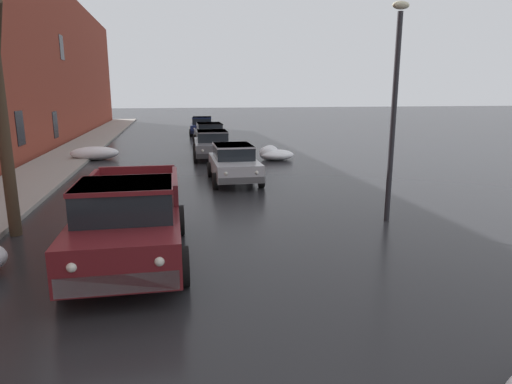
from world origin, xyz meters
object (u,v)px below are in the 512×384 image
(sedan_darkblue_queued_behind_truck, at_px, (202,125))
(pickup_truck_maroon_approaching_near_lane, at_px, (130,220))
(sedan_grey_parked_kerbside_mid, at_px, (212,144))
(sedan_silver_parked_kerbside_close, at_px, (234,162))
(sedan_black_parked_far_down_block, at_px, (210,133))
(street_lamp_post, at_px, (394,102))

(sedan_darkblue_queued_behind_truck, bearing_deg, pickup_truck_maroon_approaching_near_lane, -97.17)
(sedan_grey_parked_kerbside_mid, bearing_deg, sedan_darkblue_queued_behind_truck, 88.15)
(pickup_truck_maroon_approaching_near_lane, distance_m, sedan_darkblue_queued_behind_truck, 27.48)
(pickup_truck_maroon_approaching_near_lane, xyz_separation_m, sedan_grey_parked_kerbside_mid, (3.01, 14.17, -0.13))
(sedan_silver_parked_kerbside_close, relative_size, sedan_darkblue_queued_behind_truck, 0.86)
(pickup_truck_maroon_approaching_near_lane, relative_size, sedan_silver_parked_kerbside_close, 1.28)
(sedan_grey_parked_kerbside_mid, xyz_separation_m, sedan_black_parked_far_down_block, (0.38, 5.86, 0.00))
(sedan_darkblue_queued_behind_truck, relative_size, street_lamp_post, 0.82)
(street_lamp_post, bearing_deg, sedan_darkblue_queued_behind_truck, 96.86)
(sedan_silver_parked_kerbside_close, relative_size, sedan_grey_parked_kerbside_mid, 0.90)
(sedan_grey_parked_kerbside_mid, distance_m, sedan_black_parked_far_down_block, 5.87)
(pickup_truck_maroon_approaching_near_lane, height_order, street_lamp_post, street_lamp_post)
(pickup_truck_maroon_approaching_near_lane, xyz_separation_m, sedan_black_parked_far_down_block, (3.39, 20.03, -0.13))
(sedan_silver_parked_kerbside_close, bearing_deg, sedan_black_parked_far_down_block, 89.19)
(sedan_grey_parked_kerbside_mid, xyz_separation_m, sedan_darkblue_queued_behind_truck, (0.42, 13.10, 0.00))
(pickup_truck_maroon_approaching_near_lane, distance_m, sedan_black_parked_far_down_block, 20.32)
(sedan_silver_parked_kerbside_close, bearing_deg, street_lamp_post, -61.47)
(sedan_darkblue_queued_behind_truck, bearing_deg, sedan_grey_parked_kerbside_mid, -91.85)
(street_lamp_post, bearing_deg, sedan_grey_parked_kerbside_mid, 105.72)
(sedan_silver_parked_kerbside_close, bearing_deg, sedan_grey_parked_kerbside_mid, 91.89)
(sedan_silver_parked_kerbside_close, height_order, street_lamp_post, street_lamp_post)
(pickup_truck_maroon_approaching_near_lane, height_order, sedan_grey_parked_kerbside_mid, pickup_truck_maroon_approaching_near_lane)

